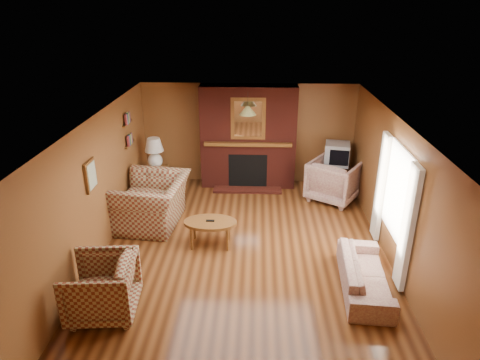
{
  "coord_description": "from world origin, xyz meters",
  "views": [
    {
      "loc": [
        0.2,
        -6.55,
        4.18
      ],
      "look_at": [
        -0.09,
        0.6,
        1.13
      ],
      "focal_mm": 32.0,
      "sensor_mm": 36.0,
      "label": 1
    }
  ],
  "objects_px": {
    "table_lamp": "(154,151)",
    "tv_stand": "(335,177)",
    "plaid_armchair": "(102,287)",
    "coffee_table": "(210,224)",
    "floral_sofa": "(365,274)",
    "floral_armchair": "(334,180)",
    "crt_tv": "(337,154)",
    "fireplace": "(248,138)",
    "side_table": "(157,180)",
    "plaid_loveseat": "(152,202)"
  },
  "relations": [
    {
      "from": "crt_tv",
      "to": "fireplace",
      "type": "bearing_deg",
      "value": 174.7
    },
    {
      "from": "floral_sofa",
      "to": "side_table",
      "type": "bearing_deg",
      "value": 53.59
    },
    {
      "from": "plaid_armchair",
      "to": "floral_sofa",
      "type": "height_order",
      "value": "plaid_armchair"
    },
    {
      "from": "coffee_table",
      "to": "tv_stand",
      "type": "distance_m",
      "value": 3.73
    },
    {
      "from": "plaid_armchair",
      "to": "crt_tv",
      "type": "relative_size",
      "value": 1.51
    },
    {
      "from": "plaid_armchair",
      "to": "crt_tv",
      "type": "distance_m",
      "value": 6.04
    },
    {
      "from": "floral_sofa",
      "to": "coffee_table",
      "type": "distance_m",
      "value": 2.78
    },
    {
      "from": "fireplace",
      "to": "side_table",
      "type": "distance_m",
      "value": 2.34
    },
    {
      "from": "floral_sofa",
      "to": "side_table",
      "type": "distance_m",
      "value": 5.27
    },
    {
      "from": "crt_tv",
      "to": "coffee_table",
      "type": "bearing_deg",
      "value": -135.75
    },
    {
      "from": "plaid_loveseat",
      "to": "table_lamp",
      "type": "bearing_deg",
      "value": -164.86
    },
    {
      "from": "plaid_armchair",
      "to": "coffee_table",
      "type": "bearing_deg",
      "value": 139.84
    },
    {
      "from": "table_lamp",
      "to": "tv_stand",
      "type": "relative_size",
      "value": 1.11
    },
    {
      "from": "side_table",
      "to": "crt_tv",
      "type": "height_order",
      "value": "crt_tv"
    },
    {
      "from": "fireplace",
      "to": "tv_stand",
      "type": "bearing_deg",
      "value": -5.15
    },
    {
      "from": "coffee_table",
      "to": "crt_tv",
      "type": "height_order",
      "value": "crt_tv"
    },
    {
      "from": "fireplace",
      "to": "floral_sofa",
      "type": "xyz_separation_m",
      "value": [
        1.9,
        -3.96,
        -0.93
      ]
    },
    {
      "from": "plaid_armchair",
      "to": "table_lamp",
      "type": "distance_m",
      "value": 4.2
    },
    {
      "from": "floral_sofa",
      "to": "floral_armchair",
      "type": "distance_m",
      "value": 3.22
    },
    {
      "from": "fireplace",
      "to": "floral_armchair",
      "type": "xyz_separation_m",
      "value": [
        1.93,
        -0.75,
        -0.72
      ]
    },
    {
      "from": "tv_stand",
      "to": "crt_tv",
      "type": "distance_m",
      "value": 0.57
    },
    {
      "from": "coffee_table",
      "to": "plaid_armchair",
      "type": "bearing_deg",
      "value": -125.07
    },
    {
      "from": "coffee_table",
      "to": "crt_tv",
      "type": "distance_m",
      "value": 3.75
    },
    {
      "from": "table_lamp",
      "to": "tv_stand",
      "type": "height_order",
      "value": "table_lamp"
    },
    {
      "from": "floral_sofa",
      "to": "side_table",
      "type": "xyz_separation_m",
      "value": [
        -4.0,
        3.43,
        0.06
      ]
    },
    {
      "from": "fireplace",
      "to": "plaid_armchair",
      "type": "bearing_deg",
      "value": -112.58
    },
    {
      "from": "plaid_loveseat",
      "to": "floral_armchair",
      "type": "xyz_separation_m",
      "value": [
        3.78,
        1.27,
        -0.01
      ]
    },
    {
      "from": "floral_armchair",
      "to": "tv_stand",
      "type": "bearing_deg",
      "value": -69.46
    },
    {
      "from": "tv_stand",
      "to": "crt_tv",
      "type": "bearing_deg",
      "value": -93.54
    },
    {
      "from": "plaid_armchair",
      "to": "floral_sofa",
      "type": "xyz_separation_m",
      "value": [
        3.85,
        0.72,
        -0.18
      ]
    },
    {
      "from": "plaid_loveseat",
      "to": "table_lamp",
      "type": "xyz_separation_m",
      "value": [
        -0.25,
        1.49,
        0.53
      ]
    },
    {
      "from": "plaid_loveseat",
      "to": "crt_tv",
      "type": "distance_m",
      "value": 4.33
    },
    {
      "from": "tv_stand",
      "to": "table_lamp",
      "type": "bearing_deg",
      "value": -178.72
    },
    {
      "from": "plaid_loveseat",
      "to": "crt_tv",
      "type": "height_order",
      "value": "crt_tv"
    },
    {
      "from": "table_lamp",
      "to": "plaid_armchair",
      "type": "bearing_deg",
      "value": -87.93
    },
    {
      "from": "floral_sofa",
      "to": "fireplace",
      "type": "bearing_deg",
      "value": 29.81
    },
    {
      "from": "tv_stand",
      "to": "floral_armchair",
      "type": "bearing_deg",
      "value": -105.77
    },
    {
      "from": "floral_sofa",
      "to": "table_lamp",
      "type": "distance_m",
      "value": 5.32
    },
    {
      "from": "floral_sofa",
      "to": "floral_armchair",
      "type": "height_order",
      "value": "floral_armchair"
    },
    {
      "from": "fireplace",
      "to": "floral_armchair",
      "type": "relative_size",
      "value": 2.36
    },
    {
      "from": "floral_sofa",
      "to": "floral_armchair",
      "type": "relative_size",
      "value": 1.7
    },
    {
      "from": "fireplace",
      "to": "plaid_loveseat",
      "type": "relative_size",
      "value": 1.64
    },
    {
      "from": "plaid_loveseat",
      "to": "plaid_armchair",
      "type": "relative_size",
      "value": 1.54
    },
    {
      "from": "floral_armchair",
      "to": "crt_tv",
      "type": "relative_size",
      "value": 1.61
    },
    {
      "from": "floral_armchair",
      "to": "crt_tv",
      "type": "height_order",
      "value": "crt_tv"
    },
    {
      "from": "fireplace",
      "to": "plaid_armchair",
      "type": "relative_size",
      "value": 2.53
    },
    {
      "from": "plaid_armchair",
      "to": "coffee_table",
      "type": "height_order",
      "value": "plaid_armchair"
    },
    {
      "from": "table_lamp",
      "to": "fireplace",
      "type": "bearing_deg",
      "value": 14.29
    },
    {
      "from": "floral_armchair",
      "to": "coffee_table",
      "type": "relative_size",
      "value": 1.06
    },
    {
      "from": "plaid_armchair",
      "to": "floral_armchair",
      "type": "distance_m",
      "value": 5.52
    }
  ]
}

